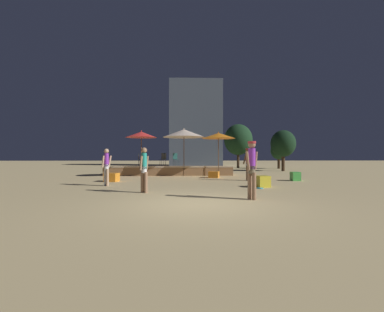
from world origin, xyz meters
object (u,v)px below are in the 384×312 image
(person_0, at_px, (144,168))
(background_tree_1, at_px, (283,144))
(cube_seat_1, at_px, (263,181))
(cube_seat_0, at_px, (214,175))
(frisbee_disc, at_px, (260,188))
(bistro_chair_2, at_px, (140,158))
(bistro_chair_0, at_px, (163,158))
(bistro_chair_1, at_px, (176,158))
(patio_umbrella_2, at_px, (218,136))
(background_tree_2, at_px, (279,151))
(background_tree_0, at_px, (238,140))
(patio_umbrella_0, at_px, (184,133))
(person_1, at_px, (252,166))
(person_2, at_px, (248,162))
(cube_seat_2, at_px, (295,176))
(cube_seat_3, at_px, (112,177))
(patio_umbrella_1, at_px, (141,135))
(person_3, at_px, (106,166))

(person_0, xyz_separation_m, background_tree_1, (10.18, 12.77, 1.51))
(cube_seat_1, relative_size, background_tree_1, 0.17)
(cube_seat_0, height_order, frisbee_disc, cube_seat_0)
(cube_seat_1, distance_m, bistro_chair_2, 10.05)
(bistro_chair_0, bearing_deg, bistro_chair_1, -162.49)
(patio_umbrella_2, xyz_separation_m, bistro_chair_2, (-5.47, 1.63, -1.49))
(background_tree_2, bearing_deg, cube_seat_1, -112.76)
(cube_seat_0, distance_m, background_tree_1, 9.72)
(background_tree_0, bearing_deg, cube_seat_0, -108.42)
(patio_umbrella_2, xyz_separation_m, background_tree_1, (6.43, 5.35, -0.27))
(patio_umbrella_0, distance_m, person_0, 8.12)
(patio_umbrella_0, bearing_deg, person_1, -77.10)
(cube_seat_1, height_order, person_2, person_2)
(person_0, relative_size, person_1, 0.91)
(person_2, bearing_deg, bistro_chair_0, -97.05)
(cube_seat_2, relative_size, cube_seat_3, 0.67)
(cube_seat_3, height_order, background_tree_1, background_tree_1)
(person_2, bearing_deg, cube_seat_2, 118.00)
(patio_umbrella_0, distance_m, person_1, 9.72)
(person_2, distance_m, background_tree_1, 9.93)
(patio_umbrella_0, distance_m, patio_umbrella_1, 2.82)
(cube_seat_1, height_order, cube_seat_3, cube_seat_1)
(background_tree_1, bearing_deg, person_1, -114.67)
(bistro_chair_1, bearing_deg, bistro_chair_2, 159.31)
(bistro_chair_2, bearing_deg, patio_umbrella_1, 177.73)
(bistro_chair_0, xyz_separation_m, bistro_chair_1, (0.83, 0.88, 0.00))
(person_3, bearing_deg, person_1, -168.59)
(cube_seat_2, xyz_separation_m, person_2, (-2.56, 0.19, 0.77))
(cube_seat_3, xyz_separation_m, background_tree_2, (13.66, 12.73, 1.63))
(person_1, xyz_separation_m, person_3, (-5.63, 3.74, -0.15))
(person_2, height_order, background_tree_2, background_tree_2)
(patio_umbrella_1, bearing_deg, person_3, -97.88)
(patio_umbrella_2, distance_m, cube_seat_0, 2.78)
(patio_umbrella_2, height_order, person_1, patio_umbrella_2)
(patio_umbrella_2, height_order, bistro_chair_0, patio_umbrella_2)
(patio_umbrella_1, bearing_deg, cube_seat_0, -13.01)
(patio_umbrella_1, xyz_separation_m, background_tree_2, (12.64, 9.54, -0.87))
(person_0, relative_size, bistro_chair_1, 1.85)
(cube_seat_2, relative_size, person_1, 0.26)
(person_2, bearing_deg, person_3, -40.01)
(patio_umbrella_1, relative_size, patio_umbrella_2, 1.02)
(cube_seat_0, bearing_deg, bistro_chair_1, 128.51)
(cube_seat_1, bearing_deg, person_2, 88.48)
(cube_seat_1, xyz_separation_m, background_tree_1, (5.29, 11.24, 2.16))
(cube_seat_2, relative_size, person_3, 0.28)
(person_3, relative_size, bistro_chair_0, 1.87)
(patio_umbrella_0, xyz_separation_m, bistro_chair_1, (-0.62, 1.61, -1.68))
(patio_umbrella_1, xyz_separation_m, person_2, (6.28, -2.89, -1.72))
(person_2, xyz_separation_m, person_3, (-7.00, -2.25, -0.10))
(patio_umbrella_2, distance_m, frisbee_disc, 6.97)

